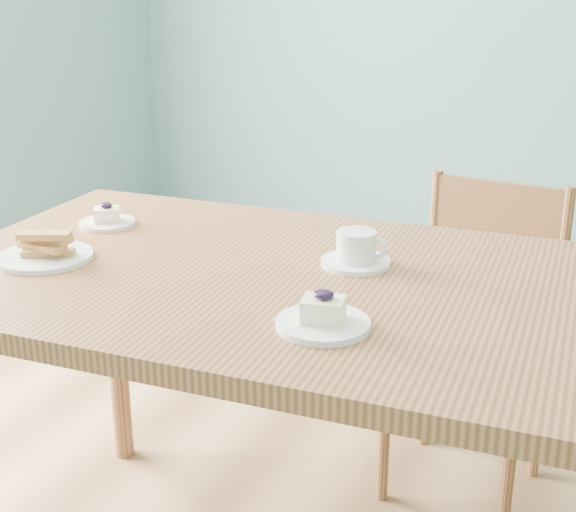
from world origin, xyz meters
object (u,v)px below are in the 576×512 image
(biscotti_plate, at_px, (45,251))
(coffee_cup, at_px, (357,251))
(dining_table, at_px, (295,313))
(dining_chair, at_px, (475,340))
(cheesecake_plate_near, at_px, (323,318))
(cheesecake_plate_far, at_px, (107,219))

(biscotti_plate, bearing_deg, coffee_cup, 22.87)
(dining_table, xyz_separation_m, dining_chair, (0.25, 0.66, -0.30))
(dining_chair, distance_m, cheesecake_plate_near, 0.96)
(dining_table, distance_m, cheesecake_plate_near, 0.28)
(cheesecake_plate_near, height_order, biscotti_plate, cheesecake_plate_near)
(dining_table, relative_size, coffee_cup, 10.81)
(cheesecake_plate_near, height_order, cheesecake_plate_far, cheesecake_plate_near)
(cheesecake_plate_far, distance_m, coffee_cup, 0.66)
(cheesecake_plate_far, bearing_deg, cheesecake_plate_near, -24.05)
(dining_chair, relative_size, cheesecake_plate_near, 5.27)
(coffee_cup, bearing_deg, cheesecake_plate_far, 176.70)
(biscotti_plate, bearing_deg, dining_table, 15.32)
(dining_table, relative_size, dining_chair, 1.82)
(cheesecake_plate_far, height_order, biscotti_plate, biscotti_plate)
(biscotti_plate, bearing_deg, cheesecake_plate_far, 97.52)
(cheesecake_plate_far, bearing_deg, coffee_cup, 0.26)
(dining_table, xyz_separation_m, cheesecake_plate_far, (-0.57, 0.11, 0.10))
(dining_table, bearing_deg, cheesecake_plate_far, 164.14)
(dining_table, relative_size, cheesecake_plate_near, 9.61)
(cheesecake_plate_far, bearing_deg, dining_table, -11.33)
(cheesecake_plate_near, relative_size, coffee_cup, 1.12)
(cheesecake_plate_far, distance_m, biscotti_plate, 0.26)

